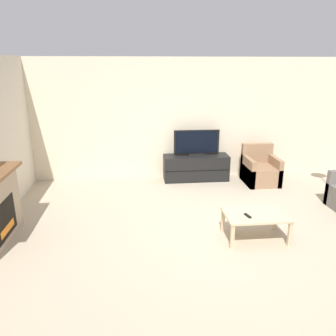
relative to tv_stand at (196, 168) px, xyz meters
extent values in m
plane|color=tan|center=(-0.14, -2.49, -0.29)|extent=(24.00, 24.00, 0.00)
cube|color=beige|center=(-0.14, 0.31, 1.06)|extent=(12.00, 0.06, 2.70)
cube|color=black|center=(-3.27, -2.50, 0.10)|extent=(0.01, 0.73, 0.55)
cube|color=orange|center=(-3.27, -2.50, -0.06)|extent=(0.01, 0.51, 0.11)
cube|color=black|center=(0.00, 0.00, 0.00)|extent=(1.47, 0.47, 0.57)
cube|color=black|center=(0.00, -0.24, 0.00)|extent=(1.44, 0.01, 0.01)
cube|color=black|center=(0.00, 0.00, 0.31)|extent=(0.36, 0.18, 0.04)
cube|color=black|center=(0.00, 0.00, 0.60)|extent=(1.02, 0.03, 0.54)
cube|color=black|center=(0.00, -0.02, 0.60)|extent=(0.94, 0.01, 0.49)
cube|color=#937051|center=(1.39, -0.38, -0.09)|extent=(0.70, 0.76, 0.40)
cube|color=#937051|center=(1.39, -0.07, 0.33)|extent=(0.70, 0.14, 0.44)
cube|color=#937051|center=(1.09, -0.38, 0.01)|extent=(0.10, 0.76, 0.60)
cube|color=#937051|center=(1.69, -0.38, 0.01)|extent=(0.10, 0.76, 0.60)
cube|color=#CCB289|center=(0.41, -2.74, 0.10)|extent=(0.93, 0.60, 0.03)
cube|color=#CCB289|center=(-0.02, -3.00, -0.10)|extent=(0.05, 0.05, 0.38)
cube|color=#CCB289|center=(0.83, -3.00, -0.10)|extent=(0.05, 0.05, 0.38)
cube|color=#CCB289|center=(-0.02, -2.48, -0.10)|extent=(0.05, 0.05, 0.38)
cube|color=#CCB289|center=(0.83, -2.48, -0.10)|extent=(0.05, 0.05, 0.38)
cube|color=black|center=(0.25, -2.81, 0.13)|extent=(0.08, 0.16, 0.02)
camera|label=1|loc=(-1.35, -7.04, 2.24)|focal=35.00mm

